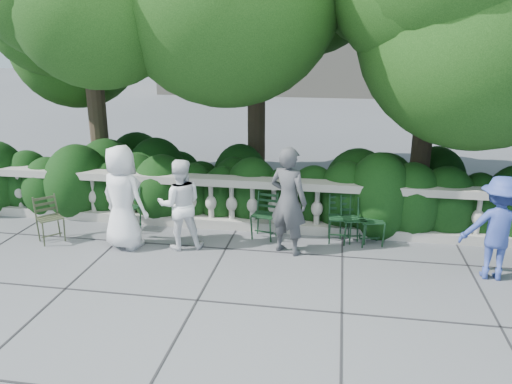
% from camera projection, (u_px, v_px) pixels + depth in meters
% --- Properties ---
extents(ground, '(90.00, 90.00, 0.00)m').
position_uv_depth(ground, '(245.00, 271.00, 7.84)').
color(ground, '#525359').
rests_on(ground, ground).
extents(balustrade, '(12.00, 0.44, 1.00)m').
position_uv_depth(balustrade, '(263.00, 205.00, 9.39)').
color(balustrade, '#9E998E').
rests_on(balustrade, ground).
extents(shrub_hedge, '(15.00, 2.60, 1.70)m').
position_uv_depth(shrub_hedge, '(272.00, 209.00, 10.66)').
color(shrub_hedge, black).
rests_on(shrub_hedge, ground).
extents(tree_canopy, '(15.04, 6.52, 6.78)m').
position_uv_depth(tree_canopy, '(310.00, 13.00, 9.55)').
color(tree_canopy, '#3F3023').
rests_on(tree_canopy, ground).
extents(chair_b, '(0.47, 0.51, 0.84)m').
position_uv_depth(chair_b, '(125.00, 233.00, 9.38)').
color(chair_b, black).
rests_on(chair_b, ground).
extents(chair_c, '(0.54, 0.57, 0.84)m').
position_uv_depth(chair_c, '(354.00, 245.00, 8.81)').
color(chair_c, black).
rests_on(chair_c, ground).
extents(chair_d, '(0.47, 0.51, 0.84)m').
position_uv_depth(chair_d, '(339.00, 244.00, 8.86)').
color(chair_d, black).
rests_on(chair_d, ground).
extents(chair_e, '(0.52, 0.56, 0.84)m').
position_uv_depth(chair_e, '(261.00, 241.00, 9.01)').
color(chair_e, black).
rests_on(chair_e, ground).
extents(chair_f, '(0.55, 0.58, 0.84)m').
position_uv_depth(chair_f, '(372.00, 248.00, 8.72)').
color(chair_f, black).
rests_on(chair_f, ground).
extents(chair_weathered, '(0.65, 0.65, 0.84)m').
position_uv_depth(chair_weathered, '(55.00, 244.00, 8.88)').
color(chair_weathered, black).
rests_on(chair_weathered, ground).
extents(person_businessman, '(1.03, 0.85, 1.81)m').
position_uv_depth(person_businessman, '(123.00, 197.00, 8.51)').
color(person_businessman, white).
rests_on(person_businessman, ground).
extents(person_woman_grey, '(0.79, 0.68, 1.84)m').
position_uv_depth(person_woman_grey, '(288.00, 201.00, 8.27)').
color(person_woman_grey, '#414246').
rests_on(person_woman_grey, ground).
extents(person_casual_man, '(0.92, 0.81, 1.58)m').
position_uv_depth(person_casual_man, '(180.00, 204.00, 8.51)').
color(person_casual_man, white).
rests_on(person_casual_man, ground).
extents(person_older_blue, '(1.08, 0.67, 1.60)m').
position_uv_depth(person_older_blue, '(497.00, 228.00, 7.43)').
color(person_older_blue, '#314495').
rests_on(person_older_blue, ground).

